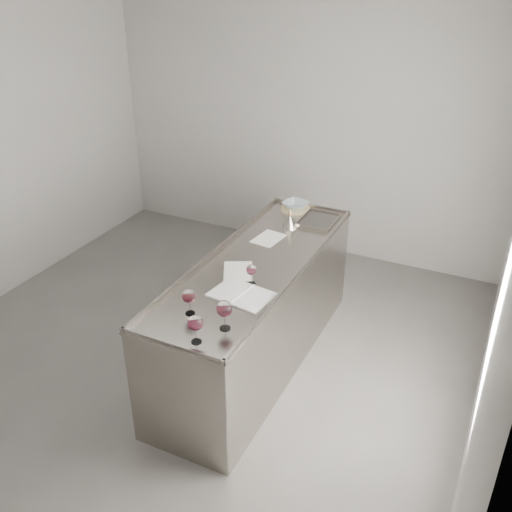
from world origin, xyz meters
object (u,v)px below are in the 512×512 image
at_px(notebook, 242,295).
at_px(wine_funnel, 290,222).
at_px(counter, 256,312).
at_px(wine_glass_left, 189,297).
at_px(wine_glass_right, 224,309).
at_px(ceramic_bowl, 296,205).
at_px(wine_glass_middle, 195,324).
at_px(wine_glass_small, 251,271).

distance_m(notebook, wine_funnel, 1.17).
distance_m(counter, notebook, 0.69).
distance_m(wine_glass_left, wine_glass_right, 0.30).
bearing_deg(wine_glass_right, ceramic_bowl, 99.16).
relative_size(counter, wine_glass_middle, 12.53).
height_order(wine_glass_right, ceramic_bowl, wine_glass_right).
xyz_separation_m(counter, wine_glass_left, (-0.09, -0.83, 0.60)).
bearing_deg(notebook, ceramic_bowl, 106.75).
height_order(wine_glass_middle, notebook, wine_glass_middle).
distance_m(counter, wine_glass_small, 0.66).
height_order(wine_glass_right, notebook, wine_glass_right).
height_order(notebook, wine_funnel, wine_funnel).
bearing_deg(wine_glass_small, wine_funnel, 96.71).
height_order(counter, wine_glass_middle, wine_glass_middle).
xyz_separation_m(wine_glass_middle, ceramic_bowl, (-0.22, 2.16, -0.09)).
bearing_deg(wine_glass_right, notebook, 101.48).
bearing_deg(ceramic_bowl, wine_glass_small, -80.88).
xyz_separation_m(notebook, wine_funnel, (-0.13, 1.17, 0.05)).
bearing_deg(wine_glass_left, wine_glass_middle, -51.60).
xyz_separation_m(wine_glass_middle, notebook, (0.01, 0.60, -0.13)).
distance_m(wine_glass_right, wine_glass_small, 0.58).
bearing_deg(wine_glass_small, wine_glass_left, -110.61).
height_order(wine_glass_right, wine_glass_small, wine_glass_right).
relative_size(counter, ceramic_bowl, 10.83).
distance_m(wine_glass_left, wine_funnel, 1.52).
bearing_deg(ceramic_bowl, notebook, -81.43).
xyz_separation_m(wine_glass_left, wine_funnel, (0.08, 1.52, -0.08)).
height_order(wine_glass_small, ceramic_bowl, wine_glass_small).
xyz_separation_m(wine_glass_left, wine_glass_small, (0.20, 0.52, -0.02)).
bearing_deg(wine_glass_middle, ceramic_bowl, 95.92).
relative_size(notebook, ceramic_bowl, 2.08).
relative_size(wine_glass_middle, wine_glass_right, 0.94).
distance_m(wine_glass_middle, notebook, 0.62).
relative_size(counter, notebook, 5.20).
xyz_separation_m(notebook, ceramic_bowl, (-0.23, 1.56, 0.04)).
bearing_deg(ceramic_bowl, wine_glass_right, -80.84).
bearing_deg(ceramic_bowl, counter, -83.97).
xyz_separation_m(wine_glass_right, ceramic_bowl, (-0.32, 1.96, -0.10)).
relative_size(counter, wine_funnel, 13.36).
bearing_deg(wine_funnel, notebook, -83.68).
relative_size(counter, wine_glass_left, 12.88).
distance_m(wine_glass_middle, wine_glass_right, 0.22).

